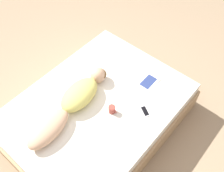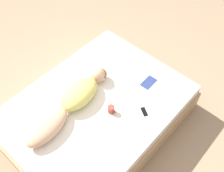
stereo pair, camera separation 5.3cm
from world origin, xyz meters
name	(u,v)px [view 1 (the left image)]	position (x,y,z in m)	size (l,w,h in m)	color
ground_plane	(98,123)	(0.00, 0.00, 0.00)	(12.00, 12.00, 0.00)	#9E8466
bed	(97,114)	(0.00, 0.00, 0.23)	(1.65, 2.17, 0.46)	tan
person	(72,102)	(-0.17, -0.21, 0.55)	(0.41, 1.30, 0.20)	tan
open_magazine	(142,78)	(0.18, 0.66, 0.46)	(0.41, 0.31, 0.01)	white
coffee_mug	(112,109)	(0.22, 0.03, 0.51)	(0.11, 0.08, 0.10)	#993D33
cell_phone	(145,111)	(0.50, 0.28, 0.47)	(0.16, 0.13, 0.01)	silver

